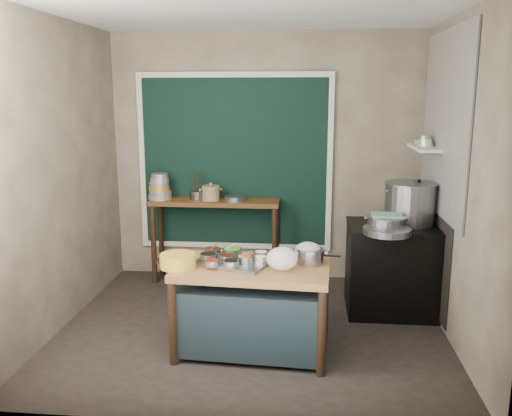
# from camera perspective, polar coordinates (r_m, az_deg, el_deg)

# --- Properties ---
(floor) EXTENTS (3.50, 3.00, 0.02)m
(floor) POSITION_cam_1_polar(r_m,az_deg,el_deg) (5.13, -0.43, -12.62)
(floor) COLOR #2B2520
(floor) RESTS_ON ground
(back_wall) EXTENTS (3.50, 0.02, 2.80)m
(back_wall) POSITION_cam_1_polar(r_m,az_deg,el_deg) (6.21, 1.00, 5.26)
(back_wall) COLOR gray
(back_wall) RESTS_ON floor
(left_wall) EXTENTS (0.02, 3.00, 2.80)m
(left_wall) POSITION_cam_1_polar(r_m,az_deg,el_deg) (5.21, -20.13, 3.22)
(left_wall) COLOR gray
(left_wall) RESTS_ON floor
(right_wall) EXTENTS (0.02, 3.00, 2.80)m
(right_wall) POSITION_cam_1_polar(r_m,az_deg,el_deg) (4.87, 20.64, 2.61)
(right_wall) COLOR gray
(right_wall) RESTS_ON floor
(ceiling) EXTENTS (3.50, 3.00, 0.02)m
(ceiling) POSITION_cam_1_polar(r_m,az_deg,el_deg) (4.72, -0.48, 20.30)
(ceiling) COLOR gray
(ceiling) RESTS_ON back_wall
(curtain_panel) EXTENTS (2.10, 0.02, 1.90)m
(curtain_panel) POSITION_cam_1_polar(r_m,az_deg,el_deg) (6.22, -2.26, 4.80)
(curtain_panel) COLOR black
(curtain_panel) RESTS_ON back_wall
(curtain_frame) EXTENTS (2.22, 0.03, 2.02)m
(curtain_frame) POSITION_cam_1_polar(r_m,az_deg,el_deg) (6.21, -2.27, 4.78)
(curtain_frame) COLOR beige
(curtain_frame) RESTS_ON back_wall
(tile_panel) EXTENTS (0.02, 1.70, 1.70)m
(tile_panel) POSITION_cam_1_polar(r_m,az_deg,el_deg) (5.35, 19.23, 8.35)
(tile_panel) COLOR #B2B2AA
(tile_panel) RESTS_ON right_wall
(soot_patch) EXTENTS (0.01, 1.30, 1.30)m
(soot_patch) POSITION_cam_1_polar(r_m,az_deg,el_deg) (5.62, 18.24, -3.34)
(soot_patch) COLOR black
(soot_patch) RESTS_ON right_wall
(wall_shelf) EXTENTS (0.22, 0.70, 0.03)m
(wall_shelf) POSITION_cam_1_polar(r_m,az_deg,el_deg) (5.63, 17.31, 6.07)
(wall_shelf) COLOR beige
(wall_shelf) RESTS_ON right_wall
(prep_table) EXTENTS (1.29, 0.79, 0.75)m
(prep_table) POSITION_cam_1_polar(r_m,az_deg,el_deg) (4.57, -0.39, -10.57)
(prep_table) COLOR #8F5F34
(prep_table) RESTS_ON floor
(back_counter) EXTENTS (1.45, 0.40, 0.95)m
(back_counter) POSITION_cam_1_polar(r_m,az_deg,el_deg) (6.24, -4.25, -3.41)
(back_counter) COLOR #4E3216
(back_counter) RESTS_ON floor
(stove_block) EXTENTS (0.90, 0.68, 0.85)m
(stove_block) POSITION_cam_1_polar(r_m,az_deg,el_deg) (5.53, 14.31, -6.33)
(stove_block) COLOR black
(stove_block) RESTS_ON floor
(stove_top) EXTENTS (0.92, 0.69, 0.03)m
(stove_top) POSITION_cam_1_polar(r_m,az_deg,el_deg) (5.41, 14.55, -1.90)
(stove_top) COLOR black
(stove_top) RESTS_ON stove_block
(condiment_tray) EXTENTS (0.69, 0.59, 0.03)m
(condiment_tray) POSITION_cam_1_polar(r_m,az_deg,el_deg) (4.50, -2.37, -5.67)
(condiment_tray) COLOR gray
(condiment_tray) RESTS_ON prep_table
(condiment_bowls) EXTENTS (0.56, 0.44, 0.07)m
(condiment_bowls) POSITION_cam_1_polar(r_m,az_deg,el_deg) (4.50, -2.82, -5.14)
(condiment_bowls) COLOR gray
(condiment_bowls) RESTS_ON condiment_tray
(yellow_basin) EXTENTS (0.37, 0.37, 0.11)m
(yellow_basin) POSITION_cam_1_polar(r_m,az_deg,el_deg) (4.43, -8.22, -5.51)
(yellow_basin) COLOR gold
(yellow_basin) RESTS_ON prep_table
(saucepan) EXTENTS (0.26, 0.26, 0.13)m
(saucepan) POSITION_cam_1_polar(r_m,az_deg,el_deg) (4.50, 5.73, -5.06)
(saucepan) COLOR gray
(saucepan) RESTS_ON prep_table
(plastic_bag_a) EXTENTS (0.30, 0.28, 0.19)m
(plastic_bag_a) POSITION_cam_1_polar(r_m,az_deg,el_deg) (4.31, 2.74, -5.36)
(plastic_bag_a) COLOR white
(plastic_bag_a) RESTS_ON prep_table
(plastic_bag_b) EXTENTS (0.28, 0.26, 0.18)m
(plastic_bag_b) POSITION_cam_1_polar(r_m,az_deg,el_deg) (4.51, 5.50, -4.67)
(plastic_bag_b) COLOR white
(plastic_bag_b) RESTS_ON prep_table
(bowl_stack) EXTENTS (0.26, 0.26, 0.29)m
(bowl_stack) POSITION_cam_1_polar(r_m,az_deg,el_deg) (6.21, -10.06, 2.08)
(bowl_stack) COLOR tan
(bowl_stack) RESTS_ON back_counter
(utensil_cup) EXTENTS (0.20, 0.20, 0.09)m
(utensil_cup) POSITION_cam_1_polar(r_m,az_deg,el_deg) (6.17, -6.23, 1.35)
(utensil_cup) COLOR gray
(utensil_cup) RESTS_ON back_counter
(ceramic_crock) EXTENTS (0.27, 0.27, 0.14)m
(ceramic_crock) POSITION_cam_1_polar(r_m,az_deg,el_deg) (6.10, -4.77, 1.50)
(ceramic_crock) COLOR olive
(ceramic_crock) RESTS_ON back_counter
(wide_bowl) EXTENTS (0.25, 0.25, 0.06)m
(wide_bowl) POSITION_cam_1_polar(r_m,az_deg,el_deg) (6.03, -2.22, 1.00)
(wide_bowl) COLOR gray
(wide_bowl) RESTS_ON back_counter
(stock_pot) EXTENTS (0.66, 0.66, 0.40)m
(stock_pot) POSITION_cam_1_polar(r_m,az_deg,el_deg) (5.46, 15.90, 0.49)
(stock_pot) COLOR gray
(stock_pot) RESTS_ON stove_top
(pot_lid) EXTENTS (0.20, 0.46, 0.44)m
(pot_lid) POSITION_cam_1_polar(r_m,az_deg,el_deg) (5.47, 16.47, 0.63)
(pot_lid) COLOR gray
(pot_lid) RESTS_ON stove_top
(steamer) EXTENTS (0.43, 0.43, 0.12)m
(steamer) POSITION_cam_1_polar(r_m,az_deg,el_deg) (5.21, 13.57, -1.51)
(steamer) COLOR gray
(steamer) RESTS_ON stove_top
(green_cloth) EXTENTS (0.28, 0.21, 0.02)m
(green_cloth) POSITION_cam_1_polar(r_m,az_deg,el_deg) (5.19, 13.61, -0.74)
(green_cloth) COLOR #619E7C
(green_cloth) RESTS_ON steamer
(shallow_pan) EXTENTS (0.55, 0.55, 0.06)m
(shallow_pan) POSITION_cam_1_polar(r_m,az_deg,el_deg) (5.04, 13.62, -2.36)
(shallow_pan) COLOR gray
(shallow_pan) RESTS_ON stove_top
(shelf_bowl_stack) EXTENTS (0.14, 0.14, 0.11)m
(shelf_bowl_stack) POSITION_cam_1_polar(r_m,az_deg,el_deg) (5.62, 17.37, 6.73)
(shelf_bowl_stack) COLOR silver
(shelf_bowl_stack) RESTS_ON wall_shelf
(shelf_bowl_green) EXTENTS (0.17, 0.17, 0.05)m
(shelf_bowl_green) POSITION_cam_1_polar(r_m,az_deg,el_deg) (5.79, 17.02, 6.63)
(shelf_bowl_green) COLOR gray
(shelf_bowl_green) RESTS_ON wall_shelf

